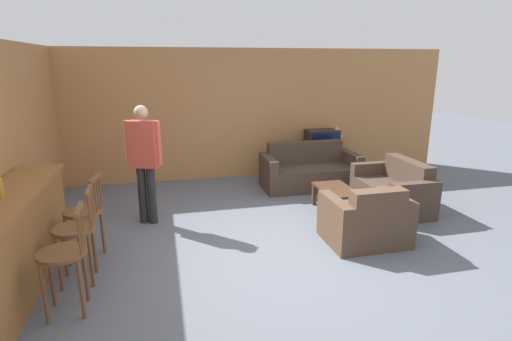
{
  "coord_description": "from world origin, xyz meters",
  "views": [
    {
      "loc": [
        -1.36,
        -4.33,
        2.32
      ],
      "look_at": [
        -0.1,
        0.94,
        0.85
      ],
      "focal_mm": 28.0,
      "sensor_mm": 36.0,
      "label": 1
    }
  ],
  "objects_px": {
    "couch_far": "(309,172)",
    "armchair_near": "(366,221)",
    "loveseat_right": "(393,191)",
    "coffee_table": "(336,192)",
    "bar_chair_far": "(85,216)",
    "table_lamp": "(336,132)",
    "tv": "(322,140)",
    "tv_unit": "(321,163)",
    "person_by_window": "(144,158)",
    "bar_chair_mid": "(76,234)",
    "bar_chair_near": "(64,259)"
  },
  "relations": [
    {
      "from": "bar_chair_near",
      "to": "bar_chair_far",
      "type": "relative_size",
      "value": 1.0
    },
    {
      "from": "bar_chair_far",
      "to": "couch_far",
      "type": "height_order",
      "value": "bar_chair_far"
    },
    {
      "from": "coffee_table",
      "to": "table_lamp",
      "type": "distance_m",
      "value": 2.38
    },
    {
      "from": "loveseat_right",
      "to": "tv",
      "type": "distance_m",
      "value": 2.25
    },
    {
      "from": "couch_far",
      "to": "armchair_near",
      "type": "distance_m",
      "value": 2.52
    },
    {
      "from": "coffee_table",
      "to": "bar_chair_mid",
      "type": "bearing_deg",
      "value": -159.91
    },
    {
      "from": "loveseat_right",
      "to": "coffee_table",
      "type": "relative_size",
      "value": 1.64
    },
    {
      "from": "bar_chair_near",
      "to": "person_by_window",
      "type": "distance_m",
      "value": 2.27
    },
    {
      "from": "coffee_table",
      "to": "tv",
      "type": "bearing_deg",
      "value": 73.85
    },
    {
      "from": "coffee_table",
      "to": "table_lamp",
      "type": "height_order",
      "value": "table_lamp"
    },
    {
      "from": "tv",
      "to": "table_lamp",
      "type": "bearing_deg",
      "value": 0.54
    },
    {
      "from": "bar_chair_far",
      "to": "table_lamp",
      "type": "height_order",
      "value": "same"
    },
    {
      "from": "coffee_table",
      "to": "tv",
      "type": "distance_m",
      "value": 2.23
    },
    {
      "from": "coffee_table",
      "to": "tv",
      "type": "height_order",
      "value": "tv"
    },
    {
      "from": "bar_chair_far",
      "to": "armchair_near",
      "type": "relative_size",
      "value": 1.02
    },
    {
      "from": "armchair_near",
      "to": "bar_chair_far",
      "type": "bearing_deg",
      "value": 174.19
    },
    {
      "from": "tv_unit",
      "to": "tv",
      "type": "xyz_separation_m",
      "value": [
        0.0,
        -0.0,
        0.48
      ]
    },
    {
      "from": "bar_chair_far",
      "to": "coffee_table",
      "type": "height_order",
      "value": "bar_chair_far"
    },
    {
      "from": "couch_far",
      "to": "tv_unit",
      "type": "relative_size",
      "value": 1.87
    },
    {
      "from": "bar_chair_mid",
      "to": "couch_far",
      "type": "height_order",
      "value": "bar_chair_mid"
    },
    {
      "from": "bar_chair_mid",
      "to": "couch_far",
      "type": "bearing_deg",
      "value": 36.2
    },
    {
      "from": "coffee_table",
      "to": "tv",
      "type": "relative_size",
      "value": 1.29
    },
    {
      "from": "bar_chair_mid",
      "to": "table_lamp",
      "type": "bearing_deg",
      "value": 37.08
    },
    {
      "from": "bar_chair_far",
      "to": "table_lamp",
      "type": "distance_m",
      "value": 5.4
    },
    {
      "from": "bar_chair_near",
      "to": "tv",
      "type": "xyz_separation_m",
      "value": [
        4.21,
        4.0,
        0.18
      ]
    },
    {
      "from": "bar_chair_near",
      "to": "couch_far",
      "type": "bearing_deg",
      "value": 41.64
    },
    {
      "from": "couch_far",
      "to": "bar_chair_far",
      "type": "bearing_deg",
      "value": -149.41
    },
    {
      "from": "bar_chair_far",
      "to": "bar_chair_mid",
      "type": "bearing_deg",
      "value": -89.97
    },
    {
      "from": "bar_chair_near",
      "to": "table_lamp",
      "type": "bearing_deg",
      "value": 41.44
    },
    {
      "from": "bar_chair_near",
      "to": "loveseat_right",
      "type": "distance_m",
      "value": 4.94
    },
    {
      "from": "bar_chair_near",
      "to": "armchair_near",
      "type": "distance_m",
      "value": 3.59
    },
    {
      "from": "bar_chair_mid",
      "to": "coffee_table",
      "type": "relative_size",
      "value": 1.22
    },
    {
      "from": "armchair_near",
      "to": "couch_far",
      "type": "bearing_deg",
      "value": 86.42
    },
    {
      "from": "bar_chair_mid",
      "to": "bar_chair_near",
      "type": "bearing_deg",
      "value": -90.0
    },
    {
      "from": "armchair_near",
      "to": "coffee_table",
      "type": "bearing_deg",
      "value": 85.19
    },
    {
      "from": "tv_unit",
      "to": "bar_chair_mid",
      "type": "bearing_deg",
      "value": -140.86
    },
    {
      "from": "loveseat_right",
      "to": "tv_unit",
      "type": "bearing_deg",
      "value": 99.73
    },
    {
      "from": "bar_chair_mid",
      "to": "coffee_table",
      "type": "xyz_separation_m",
      "value": [
        3.6,
        1.32,
        -0.24
      ]
    },
    {
      "from": "person_by_window",
      "to": "table_lamp",
      "type": "bearing_deg",
      "value": 26.11
    },
    {
      "from": "table_lamp",
      "to": "tv_unit",
      "type": "bearing_deg",
      "value": 180.0
    },
    {
      "from": "loveseat_right",
      "to": "person_by_window",
      "type": "distance_m",
      "value": 3.97
    },
    {
      "from": "coffee_table",
      "to": "tv_unit",
      "type": "distance_m",
      "value": 2.2
    },
    {
      "from": "tv",
      "to": "armchair_near",
      "type": "bearing_deg",
      "value": -102.23
    },
    {
      "from": "armchair_near",
      "to": "table_lamp",
      "type": "bearing_deg",
      "value": 72.49
    },
    {
      "from": "bar_chair_far",
      "to": "tv",
      "type": "bearing_deg",
      "value": 34.63
    },
    {
      "from": "bar_chair_near",
      "to": "bar_chair_far",
      "type": "xyz_separation_m",
      "value": [
        -0.0,
        1.09,
        0.0
      ]
    },
    {
      "from": "bar_chair_mid",
      "to": "bar_chair_far",
      "type": "relative_size",
      "value": 1.0
    },
    {
      "from": "table_lamp",
      "to": "person_by_window",
      "type": "relative_size",
      "value": 0.3
    },
    {
      "from": "loveseat_right",
      "to": "coffee_table",
      "type": "bearing_deg",
      "value": 176.08
    },
    {
      "from": "tv",
      "to": "table_lamp",
      "type": "relative_size",
      "value": 1.25
    }
  ]
}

